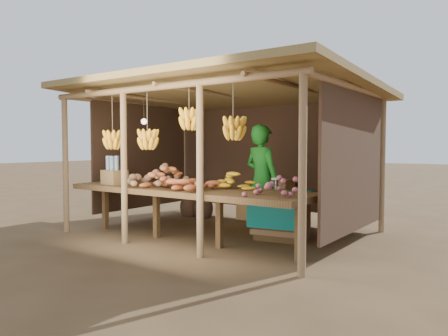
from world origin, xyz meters
The scene contains 13 objects.
ground centered at (0.00, 0.00, 0.00)m, with size 60.00×60.00×0.00m, color brown.
stall_structure centered at (0.02, -0.12, 1.90)m, with size 4.70×3.50×2.43m.
counter centered at (0.00, -0.95, 0.74)m, with size 3.90×1.05×0.80m.
potato_heap centered at (-0.40, -1.12, 0.99)m, with size 1.07×0.64×0.37m, color #906A4A, non-canonical shape.
sweet_potato_heap centered at (0.02, -1.17, 0.98)m, with size 1.00×0.60×0.36m, color #AB542C, non-canonical shape.
onion_heap centered at (1.64, -1.21, 0.98)m, with size 0.72×0.43×0.35m, color #A7515D, non-canonical shape.
banana_pile centered at (0.58, -0.61, 0.98)m, with size 0.67×0.40×0.35m, color yellow, non-canonical shape.
tomato_basin centered at (-1.90, -0.64, 0.88)m, with size 0.36×0.36×0.19m.
bottle_box centered at (-1.33, -1.14, 0.97)m, with size 0.39×0.32×0.45m.
vendor centered at (0.66, 0.09, 0.87)m, with size 0.63×0.42×1.74m, color #1A751F.
tarp_crate centered at (1.02, 0.09, 0.39)m, with size 0.89×0.80×0.94m.
carton_stack centered at (0.17, 1.20, 0.35)m, with size 1.04×0.40×0.79m.
burlap_sacks centered at (-1.32, 0.90, 0.23)m, with size 0.74×0.39×0.52m.
Camera 1 is at (4.11, -5.77, 1.42)m, focal length 35.00 mm.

